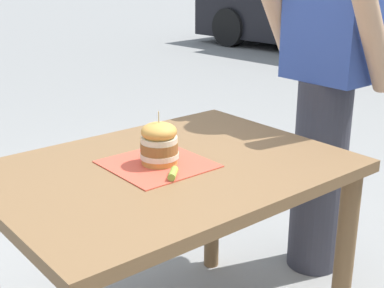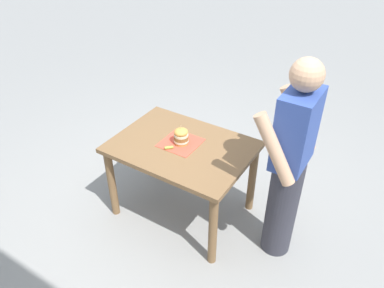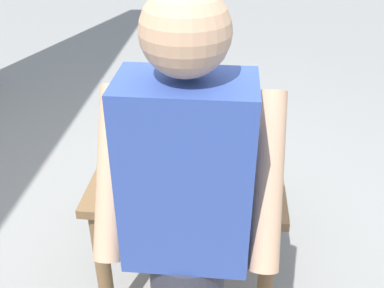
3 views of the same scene
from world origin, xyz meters
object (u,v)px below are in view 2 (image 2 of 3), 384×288
Objects in this scene: pickle_spear at (169,148)px; diner_across_table at (289,164)px; sandwich at (181,136)px; patio_table at (182,157)px.

pickle_spear is 0.04× the size of diner_across_table.
pickle_spear is at bearing -17.51° from sandwich.
pickle_spear is at bearing -30.14° from patio_table.
pickle_spear is (0.10, -0.06, 0.13)m from patio_table.
sandwich is 2.49× the size of pickle_spear.
patio_table is at bearing 42.83° from sandwich.
patio_table is 16.19× the size of pickle_spear.
diner_across_table reaches higher than pickle_spear.
pickle_spear is (0.12, -0.04, -0.06)m from sandwich.
pickle_spear is at bearing -80.39° from diner_across_table.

